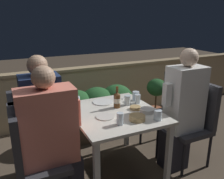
% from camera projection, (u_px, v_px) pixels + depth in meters
% --- Properties ---
extents(ground_plane, '(16.00, 16.00, 0.00)m').
position_uv_depth(ground_plane, '(115.00, 171.00, 2.68)').
color(ground_plane, brown).
extents(parapet_wall, '(9.00, 0.18, 0.89)m').
position_uv_depth(parapet_wall, '(75.00, 95.00, 3.83)').
color(parapet_wall, tan).
rests_on(parapet_wall, ground_plane).
extents(dining_table, '(0.87, 0.97, 0.72)m').
position_uv_depth(dining_table, '(115.00, 120.00, 2.49)').
color(dining_table, silver).
rests_on(dining_table, ground_plane).
extents(planter_hedge, '(1.11, 0.47, 0.73)m').
position_uv_depth(planter_hedge, '(97.00, 110.00, 3.34)').
color(planter_hedge, brown).
rests_on(planter_hedge, ground_plane).
extents(chair_left_near, '(0.44, 0.44, 0.97)m').
position_uv_depth(chair_left_near, '(29.00, 154.00, 1.99)').
color(chair_left_near, '#333338').
rests_on(chair_left_near, ground_plane).
extents(person_coral_top, '(0.52, 0.26, 1.31)m').
position_uv_depth(person_coral_top, '(52.00, 139.00, 2.05)').
color(person_coral_top, '#282833').
rests_on(person_coral_top, ground_plane).
extents(chair_left_far, '(0.44, 0.44, 0.97)m').
position_uv_depth(chair_left_far, '(25.00, 135.00, 2.30)').
color(chair_left_far, '#333338').
rests_on(chair_left_far, ground_plane).
extents(person_navy_jumper, '(0.47, 0.26, 1.34)m').
position_uv_depth(person_navy_jumper, '(46.00, 121.00, 2.35)').
color(person_navy_jumper, '#282833').
rests_on(person_navy_jumper, ground_plane).
extents(chair_right_near, '(0.44, 0.44, 0.97)m').
position_uv_depth(chair_right_near, '(195.00, 117.00, 2.71)').
color(chair_right_near, '#333338').
rests_on(chair_right_near, ground_plane).
extents(person_white_polo, '(0.48, 0.26, 1.36)m').
position_uv_depth(person_white_polo, '(182.00, 110.00, 2.59)').
color(person_white_polo, '#282833').
rests_on(person_white_polo, ground_plane).
extents(chair_right_far, '(0.44, 0.44, 0.97)m').
position_uv_depth(chair_right_far, '(169.00, 106.00, 3.03)').
color(chair_right_far, '#333338').
rests_on(chair_right_far, ground_plane).
extents(beer_bottle, '(0.07, 0.07, 0.24)m').
position_uv_depth(beer_bottle, '(117.00, 100.00, 2.54)').
color(beer_bottle, brown).
rests_on(beer_bottle, dining_table).
extents(plate_0, '(0.19, 0.19, 0.01)m').
position_uv_depth(plate_0, '(105.00, 117.00, 2.32)').
color(plate_0, silver).
rests_on(plate_0, dining_table).
extents(plate_1, '(0.23, 0.23, 0.01)m').
position_uv_depth(plate_1, '(103.00, 102.00, 2.72)').
color(plate_1, white).
rests_on(plate_1, dining_table).
extents(bowl_0, '(0.15, 0.15, 0.05)m').
position_uv_depth(bowl_0, '(137.00, 117.00, 2.25)').
color(bowl_0, tan).
rests_on(bowl_0, dining_table).
extents(bowl_1, '(0.15, 0.15, 0.04)m').
position_uv_depth(bowl_1, '(147.00, 110.00, 2.43)').
color(bowl_1, beige).
rests_on(bowl_1, dining_table).
extents(bowl_2, '(0.11, 0.11, 0.03)m').
position_uv_depth(bowl_2, '(135.00, 108.00, 2.52)').
color(bowl_2, tan).
rests_on(bowl_2, dining_table).
extents(glass_cup_0, '(0.08, 0.08, 0.11)m').
position_uv_depth(glass_cup_0, '(136.00, 96.00, 2.77)').
color(glass_cup_0, silver).
rests_on(glass_cup_0, dining_table).
extents(glass_cup_1, '(0.08, 0.08, 0.10)m').
position_uv_depth(glass_cup_1, '(158.00, 115.00, 2.25)').
color(glass_cup_1, silver).
rests_on(glass_cup_1, dining_table).
extents(glass_cup_2, '(0.06, 0.06, 0.10)m').
position_uv_depth(glass_cup_2, '(138.00, 99.00, 2.68)').
color(glass_cup_2, silver).
rests_on(glass_cup_2, dining_table).
extents(glass_cup_3, '(0.07, 0.07, 0.11)m').
position_uv_depth(glass_cup_3, '(77.00, 101.00, 2.59)').
color(glass_cup_3, silver).
rests_on(glass_cup_3, dining_table).
extents(glass_cup_4, '(0.06, 0.06, 0.11)m').
position_uv_depth(glass_cup_4, '(120.00, 119.00, 2.16)').
color(glass_cup_4, silver).
rests_on(glass_cup_4, dining_table).
extents(glass_cup_5, '(0.07, 0.07, 0.11)m').
position_uv_depth(glass_cup_5, '(127.00, 100.00, 2.63)').
color(glass_cup_5, silver).
rests_on(glass_cup_5, dining_table).
extents(fork_0, '(0.16, 0.10, 0.01)m').
position_uv_depth(fork_0, '(126.00, 97.00, 2.88)').
color(fork_0, silver).
rests_on(fork_0, dining_table).
extents(potted_plant, '(0.31, 0.31, 0.73)m').
position_uv_depth(potted_plant, '(156.00, 96.00, 3.78)').
color(potted_plant, '#9E5638').
rests_on(potted_plant, ground_plane).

